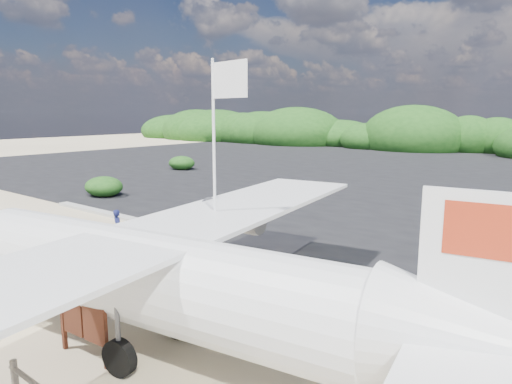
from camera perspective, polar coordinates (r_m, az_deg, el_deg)
ground at (r=14.37m, az=-14.05°, el=-11.48°), size 160.00×160.00×0.00m
asphalt_apron at (r=39.87m, az=22.37°, el=1.79°), size 90.00×50.00×0.04m
lagoon at (r=22.51m, az=-25.19°, el=-4.29°), size 9.00×7.00×0.40m
vegetation_band at (r=64.17m, az=28.62°, el=4.16°), size 124.00×8.00×4.40m
baggage_cart at (r=16.06m, az=-15.20°, el=-9.21°), size 2.93×1.92×1.37m
flagpole at (r=12.77m, az=-4.96°, el=-14.02°), size 1.37×0.74×6.49m
signboard at (r=11.00m, az=-20.54°, el=-18.85°), size 1.63×0.27×1.33m
crew_a at (r=18.41m, az=-16.87°, el=-4.39°), size 0.63×0.50×1.50m
crew_b at (r=18.75m, az=-6.15°, el=-3.70°), size 0.84×0.71×1.53m
crew_c at (r=17.49m, az=-4.59°, el=-4.49°), size 0.97×0.43×1.64m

